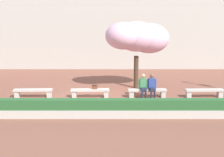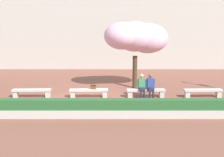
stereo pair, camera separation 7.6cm
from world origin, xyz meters
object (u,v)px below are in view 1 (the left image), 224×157
at_px(person_seated_left, 142,85).
at_px(stone_bench_east_end, 203,92).
at_px(cherry_tree_main, 136,37).
at_px(stone_bench_near_west, 32,92).
at_px(stone_bench_center, 89,92).
at_px(stone_bench_near_east, 146,92).
at_px(person_seated_right, 151,85).
at_px(handbag, 94,87).

bearing_deg(person_seated_left, stone_bench_east_end, 0.92).
bearing_deg(cherry_tree_main, stone_bench_near_west, -157.78).
bearing_deg(stone_bench_center, stone_bench_near_east, 0.00).
height_order(person_seated_left, person_seated_right, same).
bearing_deg(stone_bench_near_west, stone_bench_east_end, 0.00).
distance_m(stone_bench_center, stone_bench_near_east, 3.09).
bearing_deg(stone_bench_east_end, stone_bench_center, 180.00).
relative_size(person_seated_left, handbag, 3.81).
bearing_deg(person_seated_right, stone_bench_east_end, 1.07).
xyz_separation_m(stone_bench_near_west, stone_bench_center, (3.09, 0.00, 0.00)).
height_order(stone_bench_center, person_seated_right, person_seated_right).
relative_size(stone_bench_east_end, person_seated_right, 1.62).
relative_size(stone_bench_near_east, person_seated_right, 1.62).
bearing_deg(person_seated_right, stone_bench_center, 179.08).
relative_size(stone_bench_center, stone_bench_near_east, 1.00).
distance_m(person_seated_left, cherry_tree_main, 3.42).
distance_m(person_seated_left, handbag, 2.62).
height_order(stone_bench_near_east, person_seated_left, person_seated_left).
bearing_deg(stone_bench_near_west, stone_bench_near_east, 0.00).
relative_size(stone_bench_near_west, stone_bench_near_east, 1.00).
bearing_deg(stone_bench_center, stone_bench_near_west, 180.00).
xyz_separation_m(stone_bench_near_west, cherry_tree_main, (5.80, 2.37, 2.80)).
xyz_separation_m(stone_bench_east_end, cherry_tree_main, (-3.47, 2.37, 2.80)).
bearing_deg(stone_bench_center, cherry_tree_main, 41.18).
bearing_deg(person_seated_left, stone_bench_near_west, 179.49).
relative_size(stone_bench_center, person_seated_right, 1.62).
relative_size(stone_bench_near_east, cherry_tree_main, 0.51).
distance_m(stone_bench_center, cherry_tree_main, 4.56).
height_order(stone_bench_near_west, cherry_tree_main, cherry_tree_main).
bearing_deg(person_seated_right, person_seated_left, -179.99).
distance_m(stone_bench_near_west, person_seated_left, 5.97).
xyz_separation_m(stone_bench_center, handbag, (0.24, 0.03, 0.27)).
distance_m(stone_bench_near_west, person_seated_right, 6.43).
height_order(stone_bench_near_west, stone_bench_east_end, same).
bearing_deg(cherry_tree_main, handbag, -136.47).
xyz_separation_m(stone_bench_center, person_seated_left, (2.86, -0.05, 0.39)).
bearing_deg(stone_bench_east_end, cherry_tree_main, 145.71).
bearing_deg(handbag, stone_bench_near_east, -0.53).
bearing_deg(cherry_tree_main, stone_bench_near_east, -80.81).
relative_size(person_seated_left, cherry_tree_main, 0.32).
distance_m(stone_bench_near_west, stone_bench_center, 3.09).
bearing_deg(stone_bench_near_east, stone_bench_near_west, 180.00).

